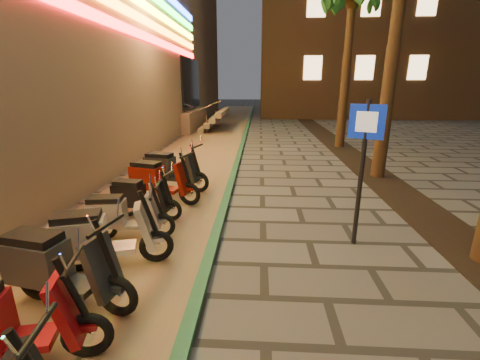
# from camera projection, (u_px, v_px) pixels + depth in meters

# --- Properties ---
(ground) EXTENTS (120.00, 120.00, 0.00)m
(ground) POSITION_uv_depth(u_px,v_px,m) (266.00, 346.00, 3.54)
(ground) COLOR #474442
(ground) RESTS_ON ground
(parking_strip) EXTENTS (3.40, 60.00, 0.01)m
(parking_strip) POSITION_uv_depth(u_px,v_px,m) (199.00, 154.00, 13.25)
(parking_strip) COLOR #8C7251
(parking_strip) RESTS_ON ground
(green_curb) EXTENTS (0.18, 60.00, 0.10)m
(green_curb) POSITION_uv_depth(u_px,v_px,m) (240.00, 153.00, 13.14)
(green_curb) COLOR #24613D
(green_curb) RESTS_ON ground
(planting_strip) EXTENTS (1.20, 40.00, 0.02)m
(planting_strip) POSITION_uv_depth(u_px,v_px,m) (405.00, 198.00, 8.11)
(planting_strip) COLOR black
(planting_strip) RESTS_ON ground
(palm_d) EXTENTS (2.97, 3.02, 7.16)m
(palm_d) POSITION_uv_depth(u_px,v_px,m) (352.00, 3.00, 13.10)
(palm_d) COLOR #472D19
(palm_d) RESTS_ON ground
(pedestrian_sign) EXTENTS (0.52, 0.26, 2.54)m
(pedestrian_sign) POSITION_uv_depth(u_px,v_px,m) (363.00, 154.00, 5.36)
(pedestrian_sign) COLOR black
(pedestrian_sign) RESTS_ON ground
(scooter_4) EXTENTS (1.82, 0.80, 1.28)m
(scooter_4) POSITION_uv_depth(u_px,v_px,m) (55.00, 267.00, 4.06)
(scooter_4) COLOR black
(scooter_4) RESTS_ON ground
(scooter_5) EXTENTS (1.74, 0.92, 1.24)m
(scooter_5) POSITION_uv_depth(u_px,v_px,m) (99.00, 237.00, 4.89)
(scooter_5) COLOR black
(scooter_5) RESTS_ON ground
(scooter_6) EXTENTS (1.57, 0.62, 1.10)m
(scooter_6) POSITION_uv_depth(u_px,v_px,m) (120.00, 215.00, 5.85)
(scooter_6) COLOR black
(scooter_6) RESTS_ON ground
(scooter_7) EXTENTS (1.53, 0.62, 1.07)m
(scooter_7) POSITION_uv_depth(u_px,v_px,m) (139.00, 197.00, 6.82)
(scooter_7) COLOR black
(scooter_7) RESTS_ON ground
(scooter_8) EXTENTS (1.80, 0.88, 1.27)m
(scooter_8) POSITION_uv_depth(u_px,v_px,m) (157.00, 180.00, 7.76)
(scooter_8) COLOR black
(scooter_8) RESTS_ON ground
(scooter_9) EXTENTS (1.83, 0.90, 1.29)m
(scooter_9) POSITION_uv_depth(u_px,v_px,m) (169.00, 169.00, 8.69)
(scooter_9) COLOR black
(scooter_9) RESTS_ON ground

